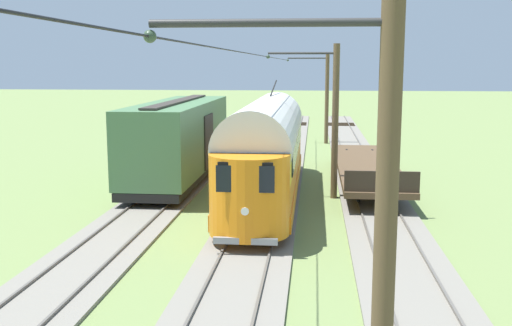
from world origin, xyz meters
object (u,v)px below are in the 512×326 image
object	(u,v)px
flatcar_adjacent	(367,167)
catenary_pole_mid_near	(333,118)
catenary_pole_mid_far	(377,249)
coach_far_siding	(179,139)
catenary_pole_foreground	(326,96)
track_end_bumper	(357,156)
vintage_streetcar	(267,148)

from	to	relation	value
flatcar_adjacent	catenary_pole_mid_near	distance (m)	4.54
catenary_pole_mid_far	coach_far_siding	bearing A→B (deg)	-70.95
catenary_pole_foreground	coach_far_siding	bearing A→B (deg)	64.97
catenary_pole_foreground	catenary_pole_mid_near	xyz separation A→B (m)	(0.00, 18.47, 0.00)
catenary_pole_foreground	catenary_pole_mid_far	size ratio (longest dim) A/B	1.00
track_end_bumper	coach_far_siding	bearing A→B (deg)	37.08
vintage_streetcar	track_end_bumper	size ratio (longest dim) A/B	8.94
vintage_streetcar	coach_far_siding	distance (m)	5.66
coach_far_siding	vintage_streetcar	bearing A→B (deg)	143.45
track_end_bumper	catenary_pole_mid_far	bearing A→B (deg)	86.39
flatcar_adjacent	coach_far_siding	bearing A→B (deg)	3.15
coach_far_siding	catenary_pole_mid_far	size ratio (longest dim) A/B	1.83
coach_far_siding	catenary_pole_mid_near	distance (m)	7.94
coach_far_siding	catenary_pole_foreground	bearing A→B (deg)	-115.03
catenary_pole_foreground	flatcar_adjacent	bearing A→B (deg)	96.65
flatcar_adjacent	catenary_pole_mid_far	distance (m)	21.96
track_end_bumper	flatcar_adjacent	bearing A→B (deg)	90.00
vintage_streetcar	catenary_pole_mid_near	world-z (taller)	catenary_pole_mid_near
flatcar_adjacent	track_end_bumper	distance (m)	6.39
track_end_bumper	catenary_pole_mid_near	bearing A→B (deg)	79.59
catenary_pole_foreground	vintage_streetcar	bearing A→B (deg)	81.70
catenary_pole_foreground	catenary_pole_mid_near	distance (m)	18.47
catenary_pole_foreground	catenary_pole_mid_far	xyz separation A→B (m)	(0.00, 36.93, 0.00)
catenary_pole_foreground	catenary_pole_mid_near	bearing A→B (deg)	90.00
coach_far_siding	catenary_pole_mid_near	world-z (taller)	catenary_pole_mid_near
catenary_pole_mid_near	flatcar_adjacent	bearing A→B (deg)	-118.45
catenary_pole_mid_near	catenary_pole_mid_far	world-z (taller)	same
flatcar_adjacent	coach_far_siding	xyz separation A→B (m)	(9.10, 0.50, 1.30)
catenary_pole_mid_far	track_end_bumper	distance (m)	28.34
coach_far_siding	catenary_pole_mid_near	bearing A→B (deg)	159.31
catenary_pole_foreground	catenary_pole_mid_near	size ratio (longest dim) A/B	1.00
catenary_pole_mid_near	catenary_pole_mid_far	bearing A→B (deg)	90.00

